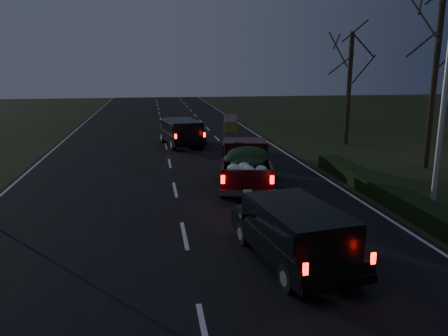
{
  "coord_description": "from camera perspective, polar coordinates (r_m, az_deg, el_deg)",
  "views": [
    {
      "loc": [
        -0.83,
        -12.2,
        4.92
      ],
      "look_at": [
        1.71,
        3.08,
        1.3
      ],
      "focal_mm": 35.0,
      "sensor_mm": 36.0,
      "label": 1
    }
  ],
  "objects": [
    {
      "name": "ground",
      "position": [
        13.18,
        -5.19,
        -8.82
      ],
      "size": [
        120.0,
        120.0,
        0.0
      ],
      "primitive_type": "plane",
      "color": "black",
      "rests_on": "ground"
    },
    {
      "name": "lead_suv",
      "position": [
        27.72,
        -5.59,
        4.97
      ],
      "size": [
        2.69,
        4.9,
        1.33
      ],
      "rotation": [
        0.0,
        0.0,
        0.17
      ],
      "color": "black",
      "rests_on": "ground"
    },
    {
      "name": "rear_suv",
      "position": [
        11.22,
        9.3,
        -7.78
      ],
      "size": [
        2.46,
        4.56,
        1.25
      ],
      "rotation": [
        0.0,
        0.0,
        0.15
      ],
      "color": "black",
      "rests_on": "ground"
    },
    {
      "name": "bare_tree_far",
      "position": [
        28.96,
        16.22,
        13.26
      ],
      "size": [
        3.6,
        3.6,
        7.0
      ],
      "color": "black",
      "rests_on": "ground"
    },
    {
      "name": "road_asphalt",
      "position": [
        13.18,
        -5.19,
        -8.78
      ],
      "size": [
        14.0,
        120.0,
        0.02
      ],
      "primitive_type": "cube",
      "color": "black",
      "rests_on": "ground"
    },
    {
      "name": "hedge_row",
      "position": [
        18.08,
        19.48,
        -2.43
      ],
      "size": [
        1.0,
        10.0,
        0.6
      ],
      "primitive_type": "cube",
      "color": "black",
      "rests_on": "ground"
    },
    {
      "name": "pickup_truck",
      "position": [
        18.33,
        2.8,
        0.8
      ],
      "size": [
        2.83,
        5.38,
        2.69
      ],
      "rotation": [
        0.0,
        0.0,
        -0.18
      ],
      "color": "#35070B",
      "rests_on": "ground"
    },
    {
      "name": "bare_tree_mid",
      "position": [
        23.42,
        26.3,
        15.35
      ],
      "size": [
        3.6,
        3.6,
        8.5
      ],
      "color": "black",
      "rests_on": "ground"
    }
  ]
}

